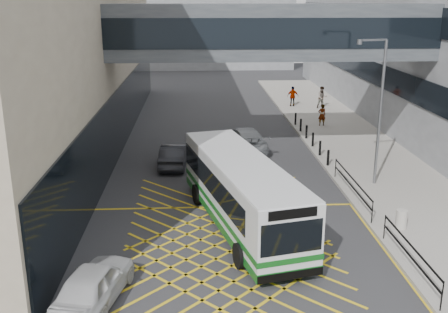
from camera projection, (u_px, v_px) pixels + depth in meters
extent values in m
plane|color=#333335|center=(230.00, 252.00, 20.00)|extent=(120.00, 120.00, 0.00)
cube|color=black|center=(124.00, 114.00, 34.40)|extent=(0.10, 41.50, 4.00)
cube|color=black|center=(358.00, 66.00, 42.39)|extent=(0.10, 43.50, 1.60)
cube|color=black|center=(362.00, 15.00, 41.23)|extent=(0.10, 43.50, 1.60)
cube|color=gray|center=(189.00, 0.00, 74.61)|extent=(28.00, 16.00, 18.00)
cube|color=#43484D|center=(269.00, 31.00, 29.44)|extent=(20.00, 4.00, 3.00)
cube|color=black|center=(275.00, 34.00, 27.51)|extent=(19.50, 0.06, 1.60)
cube|color=black|center=(265.00, 29.00, 31.37)|extent=(19.50, 0.06, 1.60)
cube|color=gray|center=(350.00, 143.00, 34.77)|extent=(6.00, 54.00, 0.16)
cube|color=gold|center=(230.00, 252.00, 20.00)|extent=(12.00, 9.00, 0.01)
cube|color=silver|center=(241.00, 191.00, 21.81)|extent=(4.71, 10.61, 2.54)
cube|color=#105419|center=(241.00, 215.00, 22.13)|extent=(4.75, 10.66, 0.32)
cube|color=#105419|center=(241.00, 204.00, 21.98)|extent=(4.77, 10.66, 0.21)
cube|color=black|center=(237.00, 179.00, 22.23)|extent=(4.45, 9.35, 0.99)
cube|color=black|center=(292.00, 238.00, 17.01)|extent=(2.12, 0.58, 1.13)
cube|color=black|center=(293.00, 214.00, 16.75)|extent=(1.66, 0.45, 0.33)
cube|color=silver|center=(242.00, 161.00, 21.44)|extent=(4.67, 10.52, 0.09)
cube|color=black|center=(290.00, 275.00, 17.39)|extent=(2.31, 0.64, 0.28)
cube|color=black|center=(209.00, 177.00, 26.88)|extent=(2.31, 0.64, 0.28)
cylinder|color=black|center=(240.00, 256.00, 18.70)|extent=(0.48, 0.98, 0.94)
cylinder|color=black|center=(300.00, 247.00, 19.35)|extent=(0.48, 0.98, 0.94)
cylinder|color=black|center=(197.00, 194.00, 24.57)|extent=(0.48, 0.98, 0.94)
cylinder|color=black|center=(245.00, 189.00, 25.22)|extent=(0.48, 0.98, 0.94)
imported|color=silver|center=(94.00, 283.00, 16.54)|extent=(2.65, 4.53, 1.35)
imported|color=black|center=(174.00, 155.00, 29.99)|extent=(1.93, 4.32, 1.32)
imported|color=#959A9D|center=(244.00, 138.00, 33.19)|extent=(3.06, 5.32, 1.56)
cylinder|color=slate|center=(380.00, 114.00, 25.90)|extent=(0.18, 0.18, 7.24)
cube|color=slate|center=(373.00, 40.00, 24.64)|extent=(1.43, 0.44, 0.09)
cylinder|color=slate|center=(360.00, 42.00, 24.46)|extent=(0.31, 0.31, 0.23)
cylinder|color=#ADA89E|center=(401.00, 219.00, 21.57)|extent=(0.46, 0.46, 0.80)
cube|color=black|center=(411.00, 245.00, 18.08)|extent=(0.05, 5.00, 0.05)
cube|color=black|center=(410.00, 256.00, 18.20)|extent=(0.05, 5.00, 0.05)
cube|color=black|center=(352.00, 178.00, 24.77)|extent=(0.05, 6.00, 0.05)
cube|color=black|center=(352.00, 186.00, 24.89)|extent=(0.05, 6.00, 0.05)
cylinder|color=black|center=(442.00, 296.00, 15.83)|extent=(0.04, 0.04, 1.00)
cylinder|color=black|center=(385.00, 227.00, 20.60)|extent=(0.04, 0.04, 1.00)
cylinder|color=black|center=(372.00, 212.00, 22.04)|extent=(0.04, 0.04, 1.00)
cylinder|color=black|center=(336.00, 168.00, 27.77)|extent=(0.04, 0.04, 1.00)
cylinder|color=black|center=(328.00, 158.00, 29.70)|extent=(0.14, 0.14, 0.90)
cylinder|color=black|center=(320.00, 148.00, 31.61)|extent=(0.14, 0.14, 0.90)
cylinder|color=black|center=(313.00, 139.00, 33.52)|extent=(0.14, 0.14, 0.90)
cylinder|color=black|center=(306.00, 132.00, 35.43)|extent=(0.14, 0.14, 0.90)
cylinder|color=black|center=(301.00, 125.00, 37.34)|extent=(0.14, 0.14, 0.90)
cylinder|color=black|center=(296.00, 119.00, 39.26)|extent=(0.14, 0.14, 0.90)
imported|color=gray|center=(322.00, 115.00, 38.92)|extent=(0.68, 0.52, 1.60)
imported|color=gray|center=(322.00, 97.00, 45.03)|extent=(0.94, 0.59, 1.86)
imported|color=gray|center=(293.00, 96.00, 45.87)|extent=(1.03, 0.51, 1.74)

